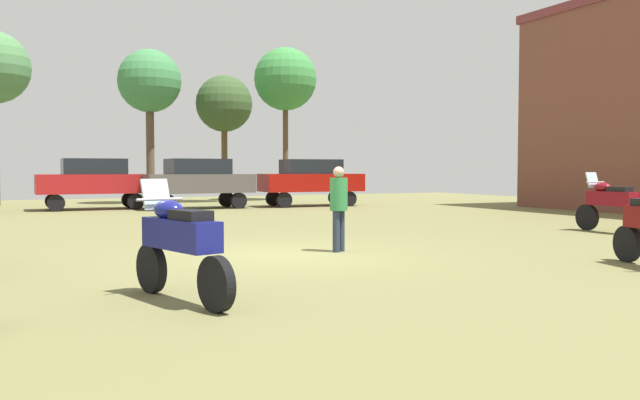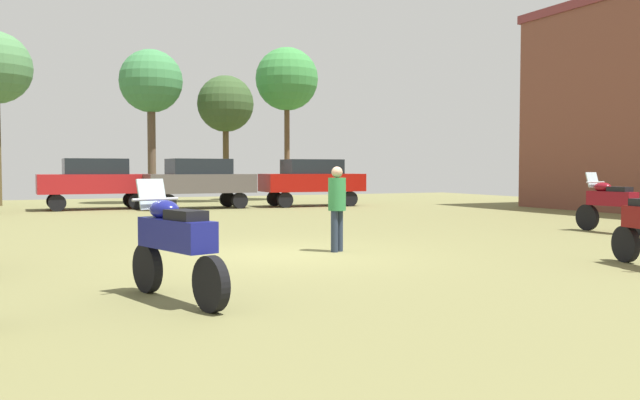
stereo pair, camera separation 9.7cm
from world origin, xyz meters
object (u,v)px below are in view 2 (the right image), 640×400
car_2 (199,180)px  person_1 (337,202)px  motorcycle_3 (175,242)px  motorcycle_5 (611,203)px  car_1 (312,179)px  tree_2 (287,80)px  car_3 (96,180)px  tree_3 (226,105)px  tree_5 (151,83)px

car_2 → person_1: 14.87m
motorcycle_3 → motorcycle_5: size_ratio=0.98×
car_1 → person_1: car_1 is taller
car_2 → tree_2: tree_2 is taller
car_3 → tree_3: (6.38, 3.47, 3.50)m
motorcycle_3 → car_3: bearing=70.9°
tree_2 → car_1: bearing=-100.9°
motorcycle_5 → tree_2: 20.11m
motorcycle_5 → car_3: size_ratio=0.51×
person_1 → tree_5: tree_5 is taller
car_2 → person_1: bearing=172.7°
car_1 → person_1: size_ratio=2.68×
motorcycle_5 → car_3: car_3 is taller
person_1 → tree_5: (0.19, 19.39, 4.55)m
car_1 → car_2: same height
motorcycle_3 → car_3: size_ratio=0.50×
motorcycle_3 → tree_2: size_ratio=0.28×
car_1 → tree_2: 7.34m
person_1 → tree_2: (7.06, 19.90, 5.14)m
tree_3 → car_2: bearing=-118.6°
motorcycle_5 → tree_3: size_ratio=0.36×
motorcycle_3 → tree_2: 26.37m
motorcycle_3 → tree_3: 24.53m
tree_2 → motorcycle_3: bearing=-115.1°
car_2 → car_3: 4.01m
car_3 → person_1: car_3 is taller
motorcycle_5 → person_1: person_1 is taller
tree_2 → tree_5: size_ratio=1.10×
motorcycle_3 → car_2: size_ratio=0.49×
tree_3 → tree_5: (-3.54, -0.11, 0.83)m
person_1 → tree_2: bearing=-139.5°
car_2 → tree_2: size_ratio=0.57×
car_3 → tree_5: (2.84, 3.36, 4.34)m
car_2 → tree_5: tree_5 is taller
motorcycle_3 → person_1: size_ratio=1.31×
car_2 → tree_5: size_ratio=0.62×
car_2 → car_3: (-3.83, 1.20, 0.00)m
tree_3 → person_1: bearing=-100.8°
motorcycle_5 → tree_2: bearing=92.1°
car_1 → car_2: bearing=89.8°
person_1 → tree_3: tree_3 is taller
motorcycle_5 → tree_3: bearing=102.0°
car_2 → person_1: car_2 is taller
car_3 → tree_5: tree_5 is taller
car_1 → tree_2: tree_2 is taller
person_1 → motorcycle_5: bearing=153.9°
motorcycle_5 → car_1: bearing=97.2°
car_3 → tree_3: bearing=-61.3°
motorcycle_5 → motorcycle_3: bearing=-161.6°
motorcycle_5 → tree_5: size_ratio=0.31×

